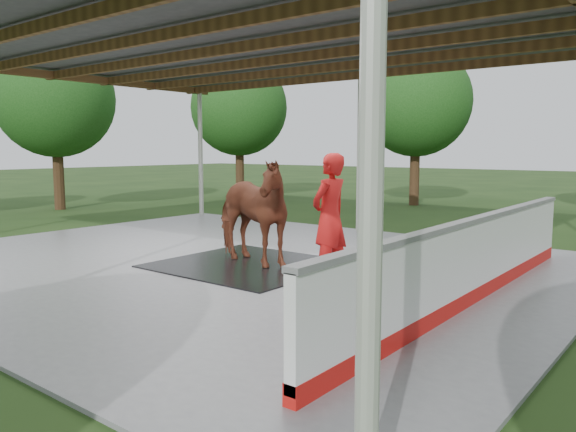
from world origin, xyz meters
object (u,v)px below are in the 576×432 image
Objects in this scene: dasher_board at (473,262)px; horse at (248,212)px; handler at (330,217)px; wash_bucket at (339,292)px.

dasher_board is 3.64× the size of horse.
handler is (1.72, 0.02, 0.04)m from horse.
dasher_board is 4.02× the size of handler.
horse is (-4.00, -0.07, 0.41)m from dasher_board.
dasher_board reaches higher than wash_bucket.
handler is at bearing -78.08° from horse.
horse is 2.95m from wash_bucket.
horse reaches higher than dasher_board.
horse is at bearing 157.63° from wash_bucket.
horse is 1.10× the size of handler.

